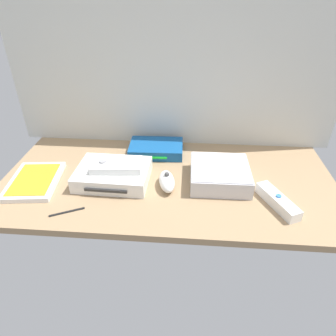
{
  "coord_description": "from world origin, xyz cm",
  "views": [
    {
      "loc": [
        5.96,
        -75.2,
        52.18
      ],
      "look_at": [
        0.0,
        0.0,
        4.0
      ],
      "focal_mm": 32.48,
      "sensor_mm": 36.0,
      "label": 1
    }
  ],
  "objects_px": {
    "game_case": "(35,181)",
    "remote_wand": "(277,201)",
    "network_router": "(156,149)",
    "stylus_pen": "(67,211)",
    "remote_nunchuk": "(168,181)",
    "remote_classic_pad": "(117,165)",
    "game_console": "(113,174)",
    "mini_computer": "(220,173)"
  },
  "relations": [
    {
      "from": "game_case",
      "to": "remote_wand",
      "type": "distance_m",
      "value": 0.69
    },
    {
      "from": "network_router",
      "to": "stylus_pen",
      "type": "xyz_separation_m",
      "value": [
        -0.2,
        -0.33,
        -0.01
      ]
    },
    {
      "from": "remote_nunchuk",
      "to": "remote_classic_pad",
      "type": "height_order",
      "value": "remote_classic_pad"
    },
    {
      "from": "game_console",
      "to": "network_router",
      "type": "distance_m",
      "value": 0.21
    },
    {
      "from": "mini_computer",
      "to": "game_console",
      "type": "bearing_deg",
      "value": -175.93
    },
    {
      "from": "game_case",
      "to": "remote_nunchuk",
      "type": "height_order",
      "value": "remote_nunchuk"
    },
    {
      "from": "stylus_pen",
      "to": "mini_computer",
      "type": "bearing_deg",
      "value": 23.5
    },
    {
      "from": "game_console",
      "to": "network_router",
      "type": "height_order",
      "value": "game_console"
    },
    {
      "from": "game_console",
      "to": "remote_wand",
      "type": "xyz_separation_m",
      "value": [
        0.46,
        -0.08,
        -0.01
      ]
    },
    {
      "from": "stylus_pen",
      "to": "game_console",
      "type": "bearing_deg",
      "value": 59.92
    },
    {
      "from": "network_router",
      "to": "remote_wand",
      "type": "bearing_deg",
      "value": -38.05
    },
    {
      "from": "game_console",
      "to": "network_router",
      "type": "bearing_deg",
      "value": 59.89
    },
    {
      "from": "remote_nunchuk",
      "to": "game_console",
      "type": "bearing_deg",
      "value": 161.66
    },
    {
      "from": "network_router",
      "to": "stylus_pen",
      "type": "distance_m",
      "value": 0.38
    },
    {
      "from": "remote_classic_pad",
      "to": "stylus_pen",
      "type": "xyz_separation_m",
      "value": [
        -0.1,
        -0.15,
        -0.05
      ]
    },
    {
      "from": "remote_wand",
      "to": "remote_classic_pad",
      "type": "bearing_deg",
      "value": 144.21
    },
    {
      "from": "game_case",
      "to": "stylus_pen",
      "type": "height_order",
      "value": "game_case"
    },
    {
      "from": "game_console",
      "to": "remote_classic_pad",
      "type": "distance_m",
      "value": 0.03
    },
    {
      "from": "mini_computer",
      "to": "game_case",
      "type": "relative_size",
      "value": 0.84
    },
    {
      "from": "network_router",
      "to": "remote_wand",
      "type": "distance_m",
      "value": 0.44
    },
    {
      "from": "game_console",
      "to": "remote_nunchuk",
      "type": "height_order",
      "value": "remote_nunchuk"
    },
    {
      "from": "game_case",
      "to": "remote_wand",
      "type": "height_order",
      "value": "remote_wand"
    },
    {
      "from": "game_case",
      "to": "remote_wand",
      "type": "bearing_deg",
      "value": -10.53
    },
    {
      "from": "game_console",
      "to": "remote_wand",
      "type": "relative_size",
      "value": 1.44
    },
    {
      "from": "remote_wand",
      "to": "mini_computer",
      "type": "bearing_deg",
      "value": 119.41
    },
    {
      "from": "game_console",
      "to": "stylus_pen",
      "type": "bearing_deg",
      "value": -118.47
    },
    {
      "from": "network_router",
      "to": "remote_classic_pad",
      "type": "bearing_deg",
      "value": -120.71
    },
    {
      "from": "game_case",
      "to": "remote_wand",
      "type": "relative_size",
      "value": 1.37
    },
    {
      "from": "game_case",
      "to": "network_router",
      "type": "bearing_deg",
      "value": 25.06
    },
    {
      "from": "game_console",
      "to": "remote_classic_pad",
      "type": "bearing_deg",
      "value": 7.81
    },
    {
      "from": "remote_wand",
      "to": "remote_nunchuk",
      "type": "distance_m",
      "value": 0.3
    },
    {
      "from": "network_router",
      "to": "remote_nunchuk",
      "type": "bearing_deg",
      "value": -75.61
    },
    {
      "from": "remote_classic_pad",
      "to": "game_case",
      "type": "bearing_deg",
      "value": -176.13
    },
    {
      "from": "mini_computer",
      "to": "remote_nunchuk",
      "type": "height_order",
      "value": "mini_computer"
    },
    {
      "from": "remote_wand",
      "to": "network_router",
      "type": "bearing_deg",
      "value": 118.6
    },
    {
      "from": "remote_nunchuk",
      "to": "remote_classic_pad",
      "type": "distance_m",
      "value": 0.16
    },
    {
      "from": "mini_computer",
      "to": "remote_wand",
      "type": "xyz_separation_m",
      "value": [
        0.15,
        -0.1,
        -0.01
      ]
    },
    {
      "from": "mini_computer",
      "to": "network_router",
      "type": "relative_size",
      "value": 0.93
    },
    {
      "from": "game_case",
      "to": "remote_classic_pad",
      "type": "xyz_separation_m",
      "value": [
        0.24,
        0.03,
        0.05
      ]
    },
    {
      "from": "network_router",
      "to": "remote_wand",
      "type": "relative_size",
      "value": 1.23
    },
    {
      "from": "game_console",
      "to": "stylus_pen",
      "type": "distance_m",
      "value": 0.18
    },
    {
      "from": "mini_computer",
      "to": "network_router",
      "type": "bearing_deg",
      "value": 143.34
    }
  ]
}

